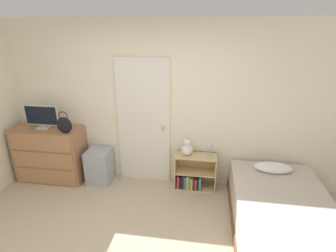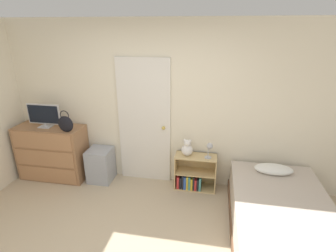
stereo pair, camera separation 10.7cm
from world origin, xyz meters
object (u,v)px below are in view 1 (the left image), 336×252
handbag (64,125)px  desk_lamp (209,147)px  tv (42,116)px  bookshelf (193,175)px  teddy_bear (187,148)px  storage_bin (100,166)px  dresser (51,154)px  bed (282,217)px

handbag → desk_lamp: (2.17, 0.19, -0.30)m
desk_lamp → tv: bearing=-178.8°
bookshelf → desk_lamp: size_ratio=2.56×
teddy_bear → desk_lamp: 0.34m
bookshelf → desk_lamp: desk_lamp is taller
storage_bin → desk_lamp: desk_lamp is taller
handbag → teddy_bear: size_ratio=1.28×
tv → bookshelf: 2.54m
dresser → handbag: bearing=-19.3°
dresser → handbag: 0.73m
dresser → bookshelf: size_ratio=1.71×
dresser → desk_lamp: bearing=1.0°
tv → storage_bin: (0.85, 0.05, -0.83)m
storage_bin → tv: bearing=-176.8°
handbag → storage_bin: bearing=24.0°
dresser → teddy_bear: size_ratio=4.12×
tv → teddy_bear: (2.28, 0.09, -0.43)m
bookshelf → teddy_bear: teddy_bear is taller
tv → bookshelf: (2.38, 0.09, -0.89)m
handbag → teddy_bear: bearing=7.2°
handbag → bed: handbag is taller
tv → bookshelf: size_ratio=0.86×
tv → teddy_bear: 2.32m
dresser → storage_bin: (0.82, 0.04, -0.18)m
dresser → tv: size_ratio=1.99×
bed → handbag: bearing=168.7°
bookshelf → tv: bearing=-177.7°
tv → bed: (3.53, -0.75, -0.87)m
storage_bin → teddy_bear: (1.42, 0.05, 0.40)m
storage_bin → teddy_bear: bearing=1.9°
handbag → desk_lamp: handbag is taller
dresser → handbag: (0.41, -0.14, 0.59)m
desk_lamp → bed: (0.91, -0.81, -0.50)m
tv → handbag: size_ratio=1.61×
storage_bin → bookshelf: (1.52, 0.05, -0.06)m
bed → teddy_bear: bearing=145.9°
tv → teddy_bear: tv is taller
desk_lamp → bookshelf: bearing=170.4°
desk_lamp → bed: size_ratio=0.13×
dresser → bookshelf: 2.36m
desk_lamp → handbag: bearing=-175.0°
bed → tv: bearing=168.0°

